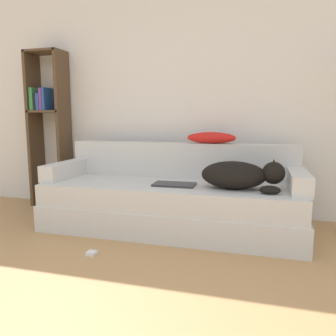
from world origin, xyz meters
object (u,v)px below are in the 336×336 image
couch (171,207)px  laptop (174,184)px  bookshelf (48,120)px  dog (240,175)px  throw_pillow (211,138)px  power_adapter (92,253)px

couch → laptop: bearing=-58.8°
bookshelf → dog: bearing=-14.3°
laptop → bookshelf: size_ratio=0.21×
couch → throw_pillow: throw_pillow is taller
laptop → bookshelf: bearing=159.8°
bookshelf → couch: bearing=-16.4°
couch → power_adapter: bearing=-119.9°
laptop → throw_pillow: size_ratio=0.79×
throw_pillow → power_adapter: throw_pillow is taller
couch → laptop: (0.05, -0.09, 0.22)m
laptop → power_adapter: (-0.46, -0.62, -0.42)m
throw_pillow → power_adapter: size_ratio=6.72×
throw_pillow → bookshelf: size_ratio=0.27×
couch → power_adapter: (-0.41, -0.71, -0.19)m
throw_pillow → laptop: bearing=-121.7°
bookshelf → power_adapter: bookshelf is taller
dog → bookshelf: bookshelf is taller
laptop → couch: bearing=119.8°
dog → power_adapter: size_ratio=9.67×
throw_pillow → bookshelf: bearing=175.7°
dog → laptop: size_ratio=1.83×
couch → dog: dog is taller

